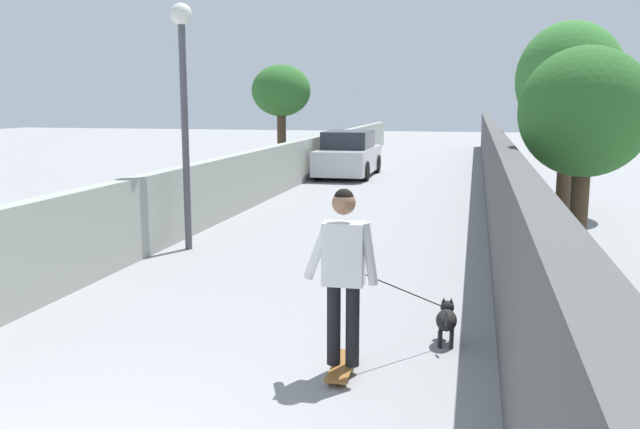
# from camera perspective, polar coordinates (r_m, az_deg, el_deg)

# --- Properties ---
(ground_plane) EXTENTS (80.00, 80.00, 0.00)m
(ground_plane) POSITION_cam_1_polar(r_m,az_deg,el_deg) (17.48, 4.78, 1.19)
(ground_plane) COLOR gray
(wall_left) EXTENTS (48.00, 0.30, 1.34)m
(wall_left) POSITION_cam_1_polar(r_m,az_deg,el_deg) (16.15, -6.50, 2.86)
(wall_left) COLOR #999E93
(wall_left) RESTS_ON ground
(fence_right) EXTENTS (48.00, 0.30, 1.87)m
(fence_right) POSITION_cam_1_polar(r_m,az_deg,el_deg) (15.21, 14.65, 3.21)
(fence_right) COLOR #4C4C4C
(fence_right) RESTS_ON ground
(tree_right_near) EXTENTS (1.93, 1.93, 3.36)m
(tree_right_near) POSITION_cam_1_polar(r_m,az_deg,el_deg) (10.73, 21.57, 7.96)
(tree_right_near) COLOR #473523
(tree_right_near) RESTS_ON ground
(tree_right_mid) EXTENTS (2.36, 2.36, 4.31)m
(tree_right_mid) POSITION_cam_1_polar(r_m,az_deg,el_deg) (16.25, 20.43, 10.54)
(tree_right_mid) COLOR #473523
(tree_right_mid) RESTS_ON ground
(tree_left_far) EXTENTS (1.99, 1.99, 3.76)m
(tree_left_far) POSITION_cam_1_polar(r_m,az_deg,el_deg) (23.04, -3.32, 10.33)
(tree_left_far) COLOR #473523
(tree_left_far) RESTS_ON ground
(lamp_post) EXTENTS (0.36, 0.36, 4.15)m
(lamp_post) POSITION_cam_1_polar(r_m,az_deg,el_deg) (11.70, -11.52, 10.90)
(lamp_post) COLOR #4C4C51
(lamp_post) RESTS_ON ground
(skateboard) EXTENTS (0.80, 0.21, 0.08)m
(skateboard) POSITION_cam_1_polar(r_m,az_deg,el_deg) (6.55, 1.95, -12.74)
(skateboard) COLOR brown
(skateboard) RESTS_ON ground
(person_skateboarder) EXTENTS (0.23, 0.71, 1.69)m
(person_skateboarder) POSITION_cam_1_polar(r_m,az_deg,el_deg) (6.23, 2.00, -4.19)
(person_skateboarder) COLOR black
(person_skateboarder) RESTS_ON skateboard
(dog) EXTENTS (1.30, 1.04, 1.06)m
(dog) POSITION_cam_1_polar(r_m,az_deg,el_deg) (7.33, 10.66, -8.69)
(dog) COLOR black
(dog) RESTS_ON ground
(car_near) EXTENTS (4.17, 1.80, 1.54)m
(car_near) POSITION_cam_1_polar(r_m,az_deg,el_deg) (23.03, 2.42, 5.05)
(car_near) COLOR silver
(car_near) RESTS_ON ground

